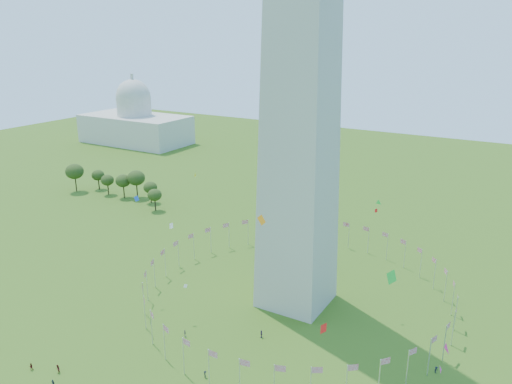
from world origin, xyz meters
TOP-DOWN VIEW (x-y plane):
  - flag_ring at (-0.00, 50.00)m, footprint 80.24×80.24m
  - capitol_building at (-180.00, 180.00)m, footprint 70.00×35.00m
  - kites_aloft at (15.70, 22.05)m, footprint 94.07×69.11m
  - tree_line_west at (-108.37, 90.81)m, footprint 55.29×15.50m

SIDE VIEW (x-z plane):
  - flag_ring at x=0.00m, z-range 0.00..9.00m
  - tree_line_west at x=-108.37m, z-range -0.90..11.68m
  - kites_aloft at x=15.70m, z-range 7.58..36.63m
  - capitol_building at x=-180.00m, z-range 0.00..46.00m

